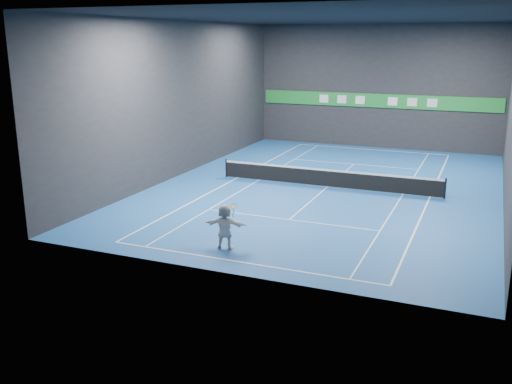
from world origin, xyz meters
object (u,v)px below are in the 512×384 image
at_px(player, 225,226).
at_px(tennis_racket, 233,207).
at_px(tennis_net, 328,177).
at_px(tennis_ball, 218,178).

xyz_separation_m(player, tennis_racket, (0.35, 0.05, 0.80)).
relative_size(player, tennis_net, 0.14).
bearing_deg(player, tennis_racket, 176.73).
xyz_separation_m(tennis_net, tennis_racket, (-0.76, -10.76, 1.16)).
height_order(tennis_ball, tennis_net, tennis_ball).
relative_size(tennis_ball, tennis_net, 0.01).
bearing_deg(tennis_ball, tennis_racket, -4.38).
relative_size(player, tennis_ball, 28.42).
bearing_deg(tennis_ball, tennis_net, 82.30).
height_order(player, tennis_ball, tennis_ball).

